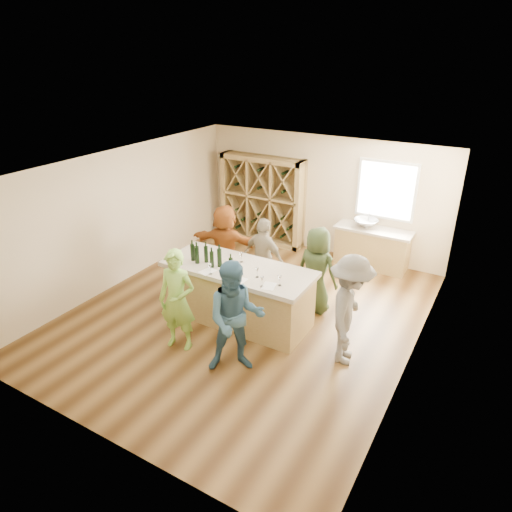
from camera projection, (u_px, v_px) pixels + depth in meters
The scene contains 36 objects.
floor at pixel (246, 316), 8.67m from camera, with size 6.00×7.00×0.10m, color brown.
ceiling at pixel (245, 165), 7.45m from camera, with size 6.00×7.00×0.10m, color white.
wall_back at pixel (323, 195), 10.85m from camera, with size 6.00×0.10×2.80m, color beige.
wall_front at pixel (86, 352), 5.28m from camera, with size 6.00×0.10×2.80m, color beige.
wall_left at pixel (120, 217), 9.45m from camera, with size 0.10×7.00×2.80m, color beige.
wall_right at pixel (423, 288), 6.67m from camera, with size 0.10×7.00×2.80m, color beige.
window_frame at pixel (386, 190), 9.96m from camera, with size 1.30×0.06×1.30m, color white.
window_pane at pixel (386, 191), 9.93m from camera, with size 1.18×0.01×1.18m, color white.
wine_rack at pixel (262, 200), 11.44m from camera, with size 2.20×0.45×2.20m, color #A2854D.
back_counter_base at pixel (372, 249), 10.34m from camera, with size 1.60×0.58×0.86m, color #A2854D.
back_counter_top at pixel (374, 230), 10.15m from camera, with size 1.70×0.62×0.06m, color #BFB19C.
sink at pixel (366, 223), 10.19m from camera, with size 0.54×0.54×0.19m, color silver.
faucet at pixel (368, 218), 10.31m from camera, with size 0.02×0.02×0.30m, color silver.
tasting_counter_base at pixel (238, 295), 8.28m from camera, with size 2.60×1.00×1.00m, color #A2854D.
tasting_counter_top at pixel (238, 269), 8.05m from camera, with size 2.72×1.12×0.08m, color #BFB19C.
wine_bottle_a at pixel (193, 252), 8.21m from camera, with size 0.08×0.08×0.31m, color black.
wine_bottle_b at pixel (197, 255), 8.10m from camera, with size 0.08×0.08×0.32m, color black.
wine_bottle_c at pixel (206, 254), 8.15m from camera, with size 0.07×0.07×0.30m, color black.
wine_bottle_d at pixel (212, 260), 7.96m from camera, with size 0.07×0.07×0.29m, color black.
wine_bottle_e at pixel (219, 258), 7.98m from camera, with size 0.08×0.08×0.33m, color black.
wine_glass_a at pixel (210, 269), 7.75m from camera, with size 0.07×0.07×0.18m, color white.
wine_glass_b at pixel (231, 276), 7.54m from camera, with size 0.06×0.06×0.16m, color white.
wine_glass_c at pixel (262, 282), 7.34m from camera, with size 0.06×0.06×0.17m, color white.
wine_glass_d at pixel (257, 273), 7.64m from camera, with size 0.06×0.06×0.16m, color white.
wine_glass_e at pixel (280, 281), 7.37m from camera, with size 0.06×0.06×0.17m, color white.
tasting_menu_a at pixel (208, 271), 7.87m from camera, with size 0.20×0.28×0.00m, color white.
tasting_menu_b at pixel (238, 281), 7.55m from camera, with size 0.22×0.30×0.00m, color white.
tasting_menu_c at pixel (269, 286), 7.39m from camera, with size 0.20×0.28×0.00m, color white.
person_near_left at pixel (177, 300), 7.38m from camera, with size 0.64×0.47×1.75m, color #8CC64C.
person_near_right at pixel (236, 318), 6.83m from camera, with size 0.89×0.49×1.83m, color #335972.
person_server at pixel (349, 311), 7.02m from camera, with size 1.18×0.55×1.83m, color slate.
person_far_mid at pixel (264, 258), 8.96m from camera, with size 0.96×0.49×1.64m, color gray.
person_far_right at pixel (317, 270), 8.44m from camera, with size 0.82×0.53×1.68m, color #263319.
person_far_left at pixel (226, 245), 9.49m from camera, with size 1.59×0.57×1.72m, color #994C19.
wine_bottle_f at pixel (231, 266), 7.71m from camera, with size 0.07×0.07×0.30m, color black.
wine_glass_f at pixel (241, 257), 8.17m from camera, with size 0.07×0.07×0.18m, color white.
Camera 1 is at (3.87, -6.30, 4.63)m, focal length 32.00 mm.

